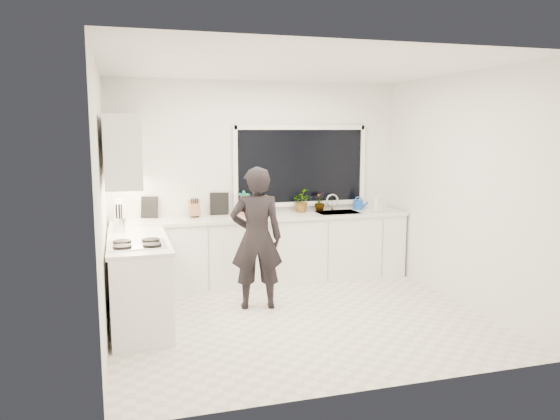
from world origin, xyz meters
name	(u,v)px	position (x,y,z in m)	size (l,w,h in m)	color
floor	(298,319)	(0.00, 0.00, -0.01)	(4.00, 3.50, 0.02)	beige
wall_back	(258,181)	(0.00, 1.76, 1.35)	(4.00, 0.02, 2.70)	white
wall_left	(101,204)	(-2.01, 0.00, 1.35)	(0.02, 3.50, 2.70)	white
wall_right	(462,190)	(2.01, 0.00, 1.35)	(0.02, 3.50, 2.70)	white
ceiling	(300,65)	(0.00, 0.00, 2.71)	(4.00, 3.50, 0.02)	white
window	(301,166)	(0.60, 1.73, 1.55)	(1.80, 0.02, 1.00)	black
base_cabinets_back	(264,251)	(0.00, 1.45, 0.44)	(3.92, 0.58, 0.88)	white
base_cabinets_left	(139,283)	(-1.67, 0.35, 0.44)	(0.58, 1.60, 0.88)	white
countertop_back	(264,217)	(0.00, 1.44, 0.90)	(3.94, 0.62, 0.04)	silver
countertop_left	(138,240)	(-1.67, 0.35, 0.90)	(0.62, 1.60, 0.04)	silver
upper_cabinets	(122,149)	(-1.79, 0.70, 1.85)	(0.34, 2.10, 0.70)	white
sink	(338,216)	(1.05, 1.45, 0.87)	(0.58, 0.42, 0.14)	silver
faucet	(332,202)	(1.05, 1.65, 1.03)	(0.03, 0.03, 0.22)	silver
stovetop	(137,244)	(-1.69, 0.00, 0.94)	(0.56, 0.48, 0.03)	black
person	(256,238)	(-0.35, 0.49, 0.82)	(0.60, 0.39, 1.64)	black
pizza_tray	(251,215)	(-0.19, 1.42, 0.94)	(0.50, 0.37, 0.03)	silver
pizza	(251,214)	(-0.19, 1.42, 0.95)	(0.46, 0.33, 0.01)	red
watering_can	(358,205)	(1.43, 1.61, 0.98)	(0.14, 0.14, 0.13)	blue
paper_towel_roll	(119,211)	(-1.85, 1.55, 1.05)	(0.11, 0.11, 0.26)	white
knife_block	(194,209)	(-0.90, 1.59, 1.03)	(0.13, 0.10, 0.22)	#9A6E47
utensil_crock	(119,225)	(-1.85, 0.80, 1.00)	(0.13, 0.13, 0.16)	#B8B7BC
picture_frame_large	(150,207)	(-1.47, 1.69, 1.06)	(0.22, 0.02, 0.28)	black
picture_frame_small	(219,204)	(-0.56, 1.69, 1.07)	(0.25, 0.02, 0.30)	black
herb_plants	(290,202)	(0.41, 1.61, 1.07)	(1.27, 0.28, 0.33)	#26662D
soap_bottles	(377,203)	(1.58, 1.30, 1.05)	(0.18, 0.15, 0.28)	#D8BF66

